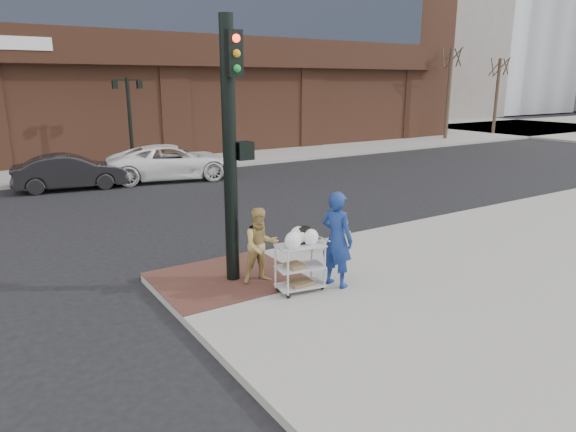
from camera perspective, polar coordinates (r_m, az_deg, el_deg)
ground at (r=10.05m, az=-1.41°, el=-8.62°), size 220.00×220.00×0.00m
sidewalk_far at (r=43.65m, az=-9.44°, el=9.37°), size 65.00×36.00×0.15m
brick_curb_ramp at (r=10.46m, az=-6.84°, el=-6.84°), size 2.80×2.40×0.01m
filler_block at (r=64.32m, az=12.15°, el=18.86°), size 14.00×20.00×18.00m
bare_tree_a at (r=37.80m, az=17.77°, el=17.50°), size 1.80×1.80×7.20m
bare_tree_b at (r=42.81m, az=22.54°, el=16.06°), size 1.80×1.80×6.70m
lamp_post at (r=24.87m, az=-17.21°, el=10.92°), size 1.32×0.22×4.00m
traffic_signal_pole at (r=9.74m, az=-6.33°, el=7.86°), size 0.61×0.51×5.00m
woman_blue at (r=9.78m, az=5.45°, el=-2.58°), size 0.62×0.78×1.86m
pedestrian_tan at (r=9.98m, az=-3.05°, el=-3.29°), size 0.80×0.66×1.50m
sedan_dark at (r=21.15m, az=-23.02°, el=4.53°), size 4.22×1.98×1.34m
minivan_white at (r=22.05m, az=-12.73°, el=5.87°), size 5.65×3.55×1.46m
utility_cart at (r=9.60m, az=1.37°, el=-5.21°), size 0.96×0.64×1.23m
fire_hydrant at (r=12.01m, az=6.19°, el=-2.01°), size 0.36×0.25×0.77m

